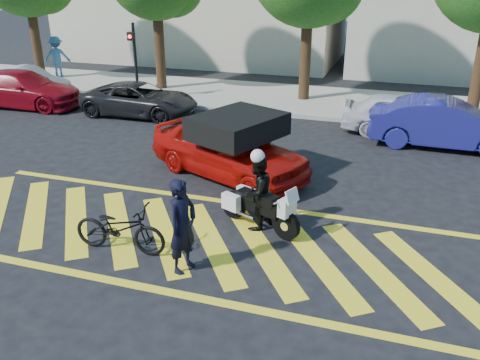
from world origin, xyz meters
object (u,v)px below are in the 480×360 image
(officer_moto, at_px, (257,193))
(red_convertible, at_px, (229,148))
(police_motorcycle, at_px, (258,206))
(parked_mid_right, at_px, (404,114))
(officer_bike, at_px, (183,226))
(parked_right, at_px, (446,124))
(parked_mid_left, at_px, (140,99))
(parked_left, at_px, (23,89))
(parked_far_left, at_px, (27,82))
(bicycle, at_px, (120,228))

(officer_moto, distance_m, red_convertible, 3.04)
(police_motorcycle, bearing_deg, parked_mid_right, 93.94)
(officer_moto, xyz_separation_m, red_convertible, (-1.55, 2.62, -0.04))
(officer_bike, bearing_deg, parked_right, -14.76)
(officer_moto, height_order, parked_right, officer_moto)
(parked_mid_left, bearing_deg, red_convertible, -132.84)
(parked_left, distance_m, parked_right, 15.89)
(parked_mid_left, bearing_deg, officer_bike, -148.54)
(parked_mid_right, bearing_deg, red_convertible, 138.62)
(red_convertible, distance_m, parked_left, 11.14)
(officer_bike, relative_size, parked_far_left, 0.48)
(officer_bike, relative_size, parked_right, 0.40)
(red_convertible, bearing_deg, police_motorcycle, -125.39)
(parked_mid_left, bearing_deg, officer_moto, -138.14)
(parked_mid_right, relative_size, parked_right, 0.88)
(parked_left, bearing_deg, officer_moto, -124.00)
(parked_mid_left, xyz_separation_m, parked_mid_right, (9.53, 0.64, 0.08))
(parked_far_left, bearing_deg, officer_bike, -126.23)
(parked_mid_left, height_order, parked_mid_right, parked_mid_right)
(parked_left, xyz_separation_m, parked_mid_left, (5.09, 0.28, -0.10))
(officer_bike, height_order, parked_far_left, officer_bike)
(red_convertible, height_order, parked_mid_right, red_convertible)
(parked_mid_left, bearing_deg, parked_left, 92.11)
(bicycle, relative_size, parked_right, 0.42)
(bicycle, height_order, parked_mid_right, parked_mid_right)
(officer_bike, xyz_separation_m, police_motorcycle, (0.85, 2.03, -0.41))
(officer_bike, bearing_deg, red_convertible, 22.94)
(officer_moto, height_order, parked_mid_left, officer_moto)
(officer_bike, height_order, parked_right, officer_bike)
(parked_mid_right, bearing_deg, officer_moto, 158.66)
(parked_left, bearing_deg, parked_mid_left, -90.36)
(officer_bike, bearing_deg, police_motorcycle, -8.66)
(officer_bike, xyz_separation_m, parked_right, (4.92, 8.93, -0.16))
(officer_moto, height_order, parked_mid_right, officer_moto)
(bicycle, bearing_deg, officer_moto, -54.94)
(police_motorcycle, xyz_separation_m, officer_moto, (-0.02, -0.01, 0.33))
(parked_far_left, height_order, parked_right, parked_right)
(red_convertible, bearing_deg, parked_mid_right, -16.23)
(officer_bike, height_order, parked_left, officer_bike)
(parked_left, relative_size, parked_right, 1.06)
(officer_bike, distance_m, officer_moto, 2.18)
(red_convertible, bearing_deg, parked_mid_left, 71.65)
(parked_far_left, distance_m, parked_mid_right, 15.54)
(red_convertible, relative_size, parked_far_left, 1.21)
(officer_moto, xyz_separation_m, parked_right, (4.09, 6.92, -0.08))
(officer_moto, distance_m, parked_right, 8.03)
(police_motorcycle, distance_m, red_convertible, 3.05)
(officer_bike, distance_m, parked_mid_left, 10.97)
(officer_moto, distance_m, parked_far_left, 15.19)
(parked_far_left, bearing_deg, parked_left, -141.33)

